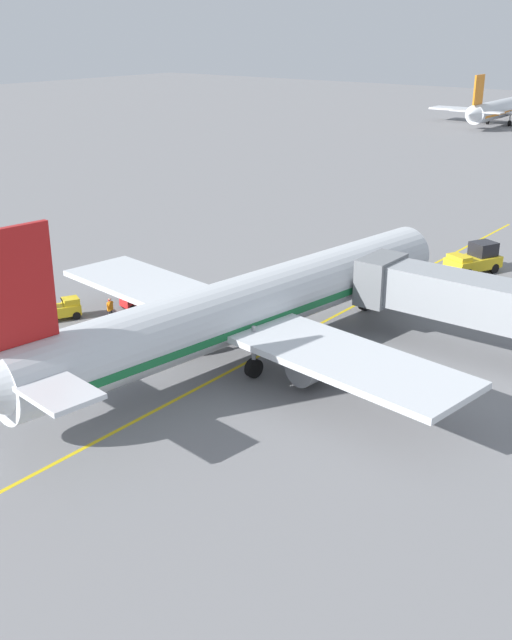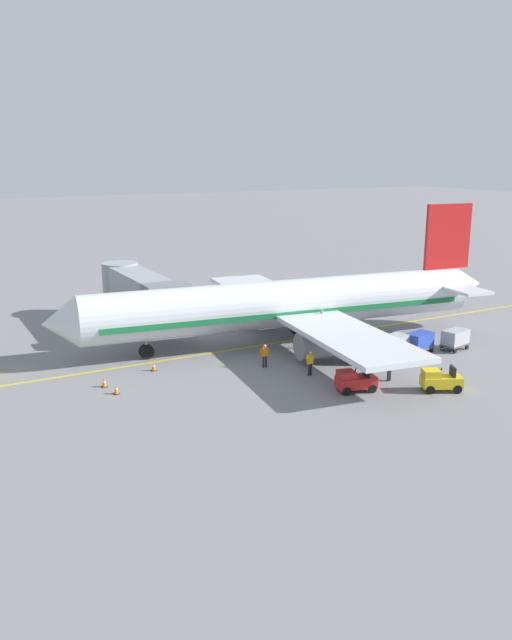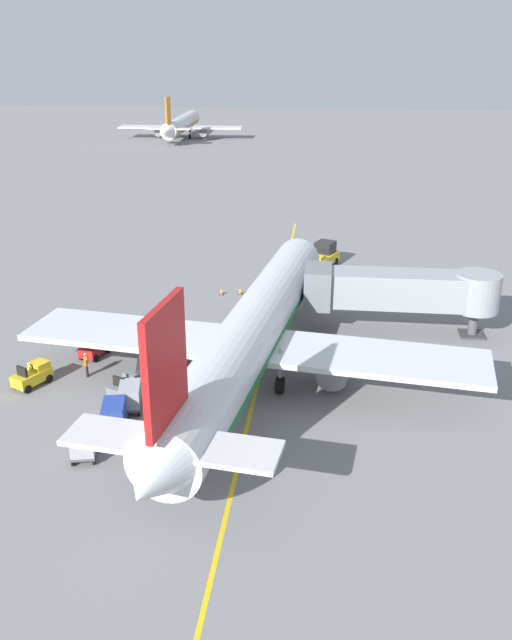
% 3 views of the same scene
% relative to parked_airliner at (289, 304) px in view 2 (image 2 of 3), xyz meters
% --- Properties ---
extents(ground_plane, '(400.00, 400.00, 0.00)m').
position_rel_parked_airliner_xyz_m(ground_plane, '(0.50, 1.66, -3.19)').
color(ground_plane, slate).
extents(gate_lead_in_line, '(0.24, 80.00, 0.01)m').
position_rel_parked_airliner_xyz_m(gate_lead_in_line, '(0.50, 1.66, -3.18)').
color(gate_lead_in_line, gold).
rests_on(gate_lead_in_line, ground).
extents(parked_airliner, '(30.42, 37.32, 10.63)m').
position_rel_parked_airliner_xyz_m(parked_airliner, '(0.00, 0.00, 0.00)').
color(parked_airliner, silver).
rests_on(parked_airliner, ground).
extents(jet_bridge, '(14.45, 3.50, 4.98)m').
position_rel_parked_airliner_xyz_m(jet_bridge, '(10.19, 8.72, 0.27)').
color(jet_bridge, '#93999E').
rests_on(jet_bridge, ground).
extents(baggage_tug_lead, '(2.13, 2.77, 1.62)m').
position_rel_parked_airliner_xyz_m(baggage_tug_lead, '(-7.39, -3.40, -2.47)').
color(baggage_tug_lead, slate).
rests_on(baggage_tug_lead, ground).
extents(baggage_tug_trailing, '(1.78, 2.71, 1.62)m').
position_rel_parked_airliner_xyz_m(baggage_tug_trailing, '(-11.36, 2.07, -2.47)').
color(baggage_tug_trailing, '#B21E1E').
rests_on(baggage_tug_trailing, ground).
extents(baggage_tug_spare, '(2.17, 2.77, 1.62)m').
position_rel_parked_airliner_xyz_m(baggage_tug_spare, '(-13.89, -2.75, -2.47)').
color(baggage_tug_spare, gold).
rests_on(baggage_tug_spare, ground).
extents(baggage_cart_front, '(1.72, 2.98, 1.58)m').
position_rel_parked_airliner_xyz_m(baggage_cart_front, '(-6.52, -2.04, -2.24)').
color(baggage_cart_front, '#4C4C51').
rests_on(baggage_cart_front, ground).
extents(baggage_cart_second_in_train, '(1.72, 2.98, 1.58)m').
position_rel_parked_airliner_xyz_m(baggage_cart_second_in_train, '(-6.76, -5.09, -2.24)').
color(baggage_cart_second_in_train, '#4C4C51').
rests_on(baggage_cart_second_in_train, ground).
extents(baggage_cart_third_in_train, '(1.72, 2.98, 1.58)m').
position_rel_parked_airliner_xyz_m(baggage_cart_third_in_train, '(-7.07, -7.27, -2.24)').
color(baggage_cart_third_in_train, '#4C4C51').
rests_on(baggage_cart_third_in_train, ground).
extents(baggage_cart_tail_end, '(1.72, 2.98, 1.58)m').
position_rel_parked_airliner_xyz_m(baggage_cart_tail_end, '(-7.75, -10.29, -2.24)').
color(baggage_cart_tail_end, '#4C4C51').
rests_on(baggage_cart_tail_end, ground).
extents(ground_crew_wing_walker, '(0.32, 0.72, 1.69)m').
position_rel_parked_airliner_xyz_m(ground_crew_wing_walker, '(-10.87, -1.15, -2.23)').
color(ground_crew_wing_walker, '#232328').
rests_on(ground_crew_wing_walker, ground).
extents(ground_crew_loader, '(0.30, 0.73, 1.69)m').
position_rel_parked_airliner_xyz_m(ground_crew_loader, '(-7.41, 2.86, -2.23)').
color(ground_crew_loader, '#232328').
rests_on(ground_crew_loader, ground).
extents(ground_crew_marshaller, '(0.30, 0.73, 1.69)m').
position_rel_parked_airliner_xyz_m(ground_crew_marshaller, '(-4.42, 4.71, -2.23)').
color(ground_crew_marshaller, '#232328').
rests_on(ground_crew_marshaller, ground).
extents(safety_cone_nose_left, '(0.36, 0.36, 0.59)m').
position_rel_parked_airliner_xyz_m(safety_cone_nose_left, '(-2.87, 15.81, -2.90)').
color(safety_cone_nose_left, black).
rests_on(safety_cone_nose_left, ground).
extents(safety_cone_nose_right, '(0.36, 0.36, 0.59)m').
position_rel_parked_airliner_xyz_m(safety_cone_nose_right, '(-1.31, 11.87, -2.90)').
color(safety_cone_nose_right, black).
rests_on(safety_cone_nose_right, ground).
extents(safety_cone_wing_tip, '(0.36, 0.36, 0.59)m').
position_rel_parked_airliner_xyz_m(safety_cone_wing_tip, '(-4.49, 15.51, -2.90)').
color(safety_cone_wing_tip, black).
rests_on(safety_cone_wing_tip, ground).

